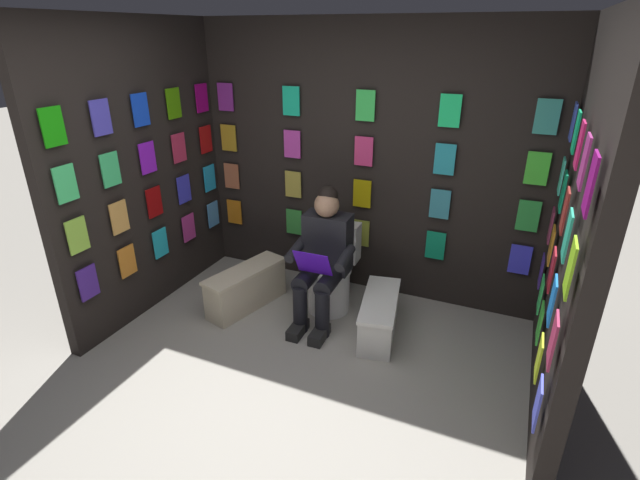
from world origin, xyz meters
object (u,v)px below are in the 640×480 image
at_px(person_reading, 323,257).
at_px(comic_longbox_far, 246,288).
at_px(toilet, 332,274).
at_px(comic_longbox_near, 379,316).

height_order(person_reading, comic_longbox_far, person_reading).
bearing_deg(toilet, comic_longbox_far, 23.13).
relative_size(toilet, comic_longbox_far, 0.89).
relative_size(person_reading, comic_longbox_far, 1.38).
distance_m(comic_longbox_near, comic_longbox_far, 1.25).
bearing_deg(person_reading, toilet, -90.29).
bearing_deg(comic_longbox_near, toilet, -36.80).
bearing_deg(comic_longbox_far, person_reading, -156.46).
relative_size(comic_longbox_near, comic_longbox_far, 0.93).
height_order(toilet, person_reading, person_reading).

